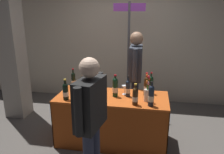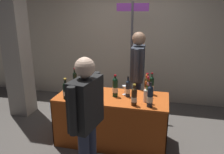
{
  "view_description": "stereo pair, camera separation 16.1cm",
  "coord_description": "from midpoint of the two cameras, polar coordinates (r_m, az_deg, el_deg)",
  "views": [
    {
      "loc": [
        0.56,
        -3.05,
        2.01
      ],
      "look_at": [
        0.0,
        0.0,
        1.06
      ],
      "focal_mm": 35.71,
      "sensor_mm": 36.0,
      "label": 1
    },
    {
      "loc": [
        0.72,
        -3.02,
        2.01
      ],
      "look_at": [
        0.0,
        0.0,
        1.06
      ],
      "focal_mm": 35.71,
      "sensor_mm": 36.0,
      "label": 2
    }
  ],
  "objects": [
    {
      "name": "booth_signpost",
      "position": [
        4.27,
        3.16,
        7.45
      ],
      "size": [
        0.59,
        0.04,
        2.14
      ],
      "color": "#47474C",
      "rests_on": "ground_plane"
    },
    {
      "name": "display_bottle_7",
      "position": [
        3.29,
        2.72,
        -2.84
      ],
      "size": [
        0.07,
        0.07,
        0.32
      ],
      "color": "#192333",
      "rests_on": "tasting_table"
    },
    {
      "name": "display_bottle_0",
      "position": [
        3.11,
        -5.43,
        -4.12
      ],
      "size": [
        0.07,
        0.07,
        0.32
      ],
      "color": "#38230F",
      "rests_on": "tasting_table"
    },
    {
      "name": "ground_plane",
      "position": [
        3.7,
        -1.29,
        -15.96
      ],
      "size": [
        12.0,
        12.0,
        0.0
      ],
      "primitive_type": "plane",
      "color": "#514C47"
    },
    {
      "name": "vendor_presenter",
      "position": [
        3.92,
        4.9,
        1.98
      ],
      "size": [
        0.23,
        0.64,
        1.65
      ],
      "rotation": [
        0.0,
        0.0,
        -1.54
      ],
      "color": "#2D3347",
      "rests_on": "ground_plane"
    },
    {
      "name": "concrete_pillar",
      "position": [
        4.48,
        -25.96,
        11.93
      ],
      "size": [
        0.38,
        0.38,
        3.49
      ],
      "primitive_type": "cube",
      "color": "gray",
      "rests_on": "ground_plane"
    },
    {
      "name": "back_partition",
      "position": [
        4.95,
        3.0,
        10.71
      ],
      "size": [
        7.75,
        0.12,
        2.94
      ],
      "primitive_type": "cube",
      "color": "#B2A893",
      "rests_on": "ground_plane"
    },
    {
      "name": "display_bottle_4",
      "position": [
        3.28,
        -0.58,
        -2.57
      ],
      "size": [
        0.08,
        0.08,
        0.34
      ],
      "color": "black",
      "rests_on": "tasting_table"
    },
    {
      "name": "tasting_table",
      "position": [
        3.44,
        -1.35,
        -8.58
      ],
      "size": [
        1.66,
        0.72,
        0.76
      ],
      "color": "#B74C19",
      "rests_on": "ground_plane"
    },
    {
      "name": "display_bottle_3",
      "position": [
        3.35,
        7.46,
        -2.26
      ],
      "size": [
        0.08,
        0.08,
        0.36
      ],
      "color": "#38230F",
      "rests_on": "tasting_table"
    },
    {
      "name": "display_bottle_1",
      "position": [
        3.0,
        8.47,
        -4.72
      ],
      "size": [
        0.08,
        0.08,
        0.34
      ],
      "color": "#192333",
      "rests_on": "tasting_table"
    },
    {
      "name": "display_bottle_5",
      "position": [
        3.43,
        8.6,
        -1.97
      ],
      "size": [
        0.07,
        0.07,
        0.34
      ],
      "color": "black",
      "rests_on": "tasting_table"
    },
    {
      "name": "display_bottle_6",
      "position": [
        3.26,
        -13.19,
        -3.54
      ],
      "size": [
        0.08,
        0.08,
        0.31
      ],
      "color": "black",
      "rests_on": "tasting_table"
    },
    {
      "name": "display_bottle_2",
      "position": [
        3.71,
        -11.08,
        -0.79
      ],
      "size": [
        0.07,
        0.07,
        0.33
      ],
      "color": "black",
      "rests_on": "tasting_table"
    },
    {
      "name": "flower_vase",
      "position": [
        3.15,
        7.52,
        -3.86
      ],
      "size": [
        0.08,
        0.08,
        0.4
      ],
      "color": "silver",
      "rests_on": "tasting_table"
    },
    {
      "name": "wine_glass_near_vendor",
      "position": [
        3.38,
        1.85,
        -2.78
      ],
      "size": [
        0.08,
        0.08,
        0.14
      ],
      "color": "silver",
      "rests_on": "tasting_table"
    },
    {
      "name": "featured_wine_bottle",
      "position": [
        3.01,
        4.45,
        -4.86
      ],
      "size": [
        0.08,
        0.08,
        0.3
      ],
      "color": "#38230F",
      "rests_on": "tasting_table"
    },
    {
      "name": "taster_foreground_right",
      "position": [
        2.45,
        -7.37,
        -9.35
      ],
      "size": [
        0.28,
        0.61,
        1.55
      ],
      "rotation": [
        0.0,
        0.0,
        1.41
      ],
      "color": "#2D3347",
      "rests_on": "ground_plane"
    }
  ]
}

